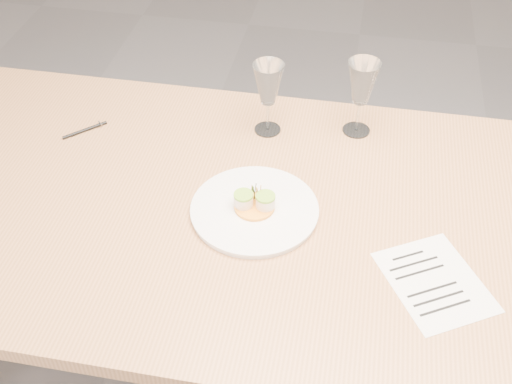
% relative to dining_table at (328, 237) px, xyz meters
% --- Properties ---
extents(ground, '(7.00, 7.00, 0.00)m').
position_rel_dining_table_xyz_m(ground, '(0.00, 0.00, -0.68)').
color(ground, slate).
rests_on(ground, ground).
extents(dining_table, '(2.40, 1.00, 0.75)m').
position_rel_dining_table_xyz_m(dining_table, '(0.00, 0.00, 0.00)').
color(dining_table, tan).
rests_on(dining_table, ground).
extents(dinner_plate, '(0.32, 0.32, 0.08)m').
position_rel_dining_table_xyz_m(dinner_plate, '(-0.19, -0.02, 0.08)').
color(dinner_plate, white).
rests_on(dinner_plate, dining_table).
extents(recipe_sheet, '(0.29, 0.31, 0.00)m').
position_rel_dining_table_xyz_m(recipe_sheet, '(0.25, -0.16, 0.07)').
color(recipe_sheet, white).
rests_on(recipe_sheet, dining_table).
extents(ballpoint_pen, '(0.10, 0.10, 0.01)m').
position_rel_dining_table_xyz_m(ballpoint_pen, '(-0.72, 0.22, 0.07)').
color(ballpoint_pen, black).
rests_on(ballpoint_pen, dining_table).
extents(wine_glass_0, '(0.09, 0.09, 0.21)m').
position_rel_dining_table_xyz_m(wine_glass_0, '(-0.21, 0.32, 0.22)').
color(wine_glass_0, white).
rests_on(wine_glass_0, dining_table).
extents(wine_glass_1, '(0.09, 0.09, 0.22)m').
position_rel_dining_table_xyz_m(wine_glass_1, '(0.04, 0.37, 0.22)').
color(wine_glass_1, white).
rests_on(wine_glass_1, dining_table).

